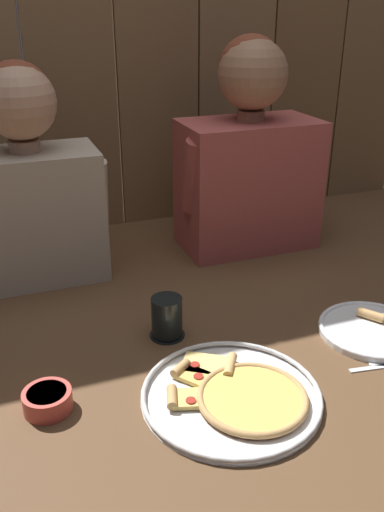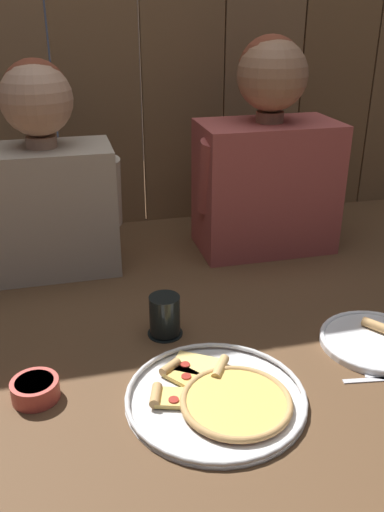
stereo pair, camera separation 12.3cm
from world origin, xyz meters
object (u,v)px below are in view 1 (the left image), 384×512
(diner_right, at_px, (249,156))
(pizza_tray, at_px, (236,394))
(dinner_plate, at_px, (372,330))
(drinking_glass, at_px, (167,318))
(dipping_bowl, at_px, (47,399))
(diner_left, at_px, (30,185))

(diner_right, bearing_deg, pizza_tray, -116.75)
(dinner_plate, distance_m, diner_right, 0.64)
(drinking_glass, relative_size, diner_right, 0.16)
(pizza_tray, relative_size, diner_right, 0.56)
(drinking_glass, relative_size, dipping_bowl, 1.05)
(dinner_plate, relative_size, diner_left, 0.43)
(dipping_bowl, bearing_deg, diner_left, 85.07)
(diner_left, bearing_deg, drinking_glass, -60.48)
(dipping_bowl, bearing_deg, dinner_plate, 0.32)
(drinking_glass, bearing_deg, dinner_plate, -19.17)
(pizza_tray, xyz_separation_m, dipping_bowl, (-0.35, 0.10, 0.01))
(dipping_bowl, height_order, diner_right, diner_right)
(pizza_tray, distance_m, drinking_glass, 0.27)
(pizza_tray, xyz_separation_m, diner_left, (-0.30, 0.68, 0.26))
(diner_left, bearing_deg, dipping_bowl, -94.93)
(pizza_tray, distance_m, diner_left, 0.78)
(pizza_tray, relative_size, diner_left, 0.61)
(diner_right, bearing_deg, dinner_plate, -84.95)
(pizza_tray, distance_m, dinner_plate, 0.41)
(dinner_plate, height_order, diner_left, diner_left)
(diner_right, bearing_deg, diner_left, -179.97)
(pizza_tray, height_order, drinking_glass, drinking_glass)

